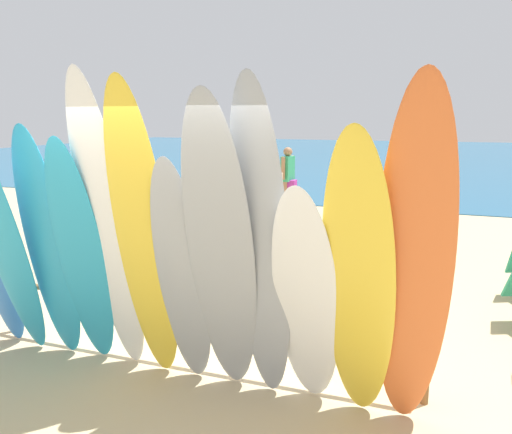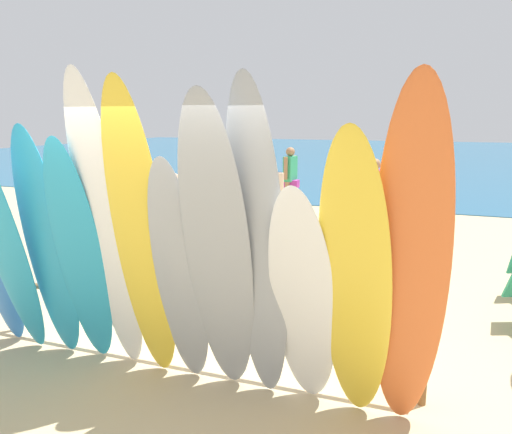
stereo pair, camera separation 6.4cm
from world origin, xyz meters
name	(u,v)px [view 2 (the right image)]	position (x,y,z in m)	size (l,w,h in m)	color
ground	(375,186)	(0.00, 14.00, 0.00)	(60.00, 60.00, 0.00)	tan
ocean_water	(406,156)	(0.00, 29.23, 0.01)	(60.00, 40.00, 0.02)	#235B7F
surfboard_rack	(190,315)	(0.00, 0.00, 0.50)	(4.55, 0.07, 0.60)	brown
surfboard_teal_1	(3,240)	(-1.68, -0.60, 1.26)	(0.47, 0.07, 2.59)	#289EC6
surfboard_teal_2	(47,246)	(-1.32, -0.42, 1.19)	(0.57, 0.08, 2.39)	#289EC6
surfboard_teal_3	(80,256)	(-0.90, -0.46, 1.14)	(0.50, 0.07, 2.32)	#289EC6
surfboard_white_4	(106,229)	(-0.57, -0.48, 1.42)	(0.54, 0.07, 2.89)	white
surfboard_yellow_5	(141,238)	(-0.18, -0.51, 1.38)	(0.55, 0.06, 2.81)	yellow
surfboard_grey_6	(179,276)	(0.17, -0.47, 1.06)	(0.48, 0.07, 2.17)	#999EA3
surfboard_grey_7	(218,253)	(0.57, -0.55, 1.32)	(0.58, 0.06, 2.72)	#999EA3
surfboard_grey_8	(258,248)	(0.89, -0.48, 1.38)	(0.50, 0.07, 2.80)	#999EA3
surfboard_white_9	(302,300)	(1.27, -0.45, 0.97)	(0.55, 0.07, 2.00)	white
surfboard_yellow_10	(355,283)	(1.69, -0.54, 1.19)	(0.56, 0.07, 2.44)	yellow
surfboard_orange_11	(410,264)	(2.08, -0.51, 1.37)	(0.56, 0.08, 2.78)	orange
beachgoer_photographing	(290,175)	(-1.39, 8.11, 0.96)	(0.43, 0.63, 1.67)	#9E704C
beachgoer_strolling	(174,214)	(-1.74, 2.81, 0.89)	(0.40, 0.58, 1.55)	tan
beachgoer_midbeach	(267,201)	(-0.51, 3.81, 1.01)	(0.63, 0.36, 1.75)	beige
beachgoer_near_rack	(374,192)	(0.97, 6.12, 0.92)	(0.42, 0.59, 1.60)	#9E704C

